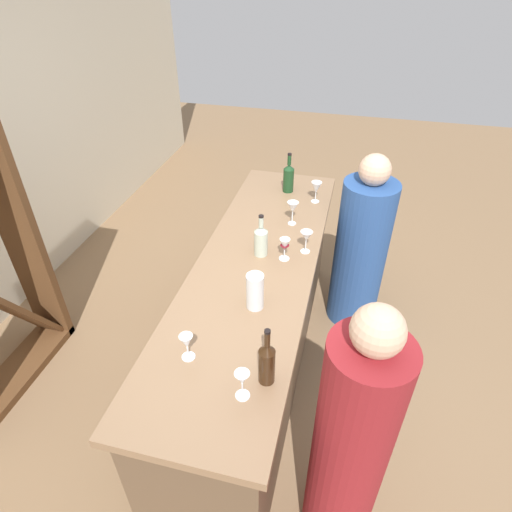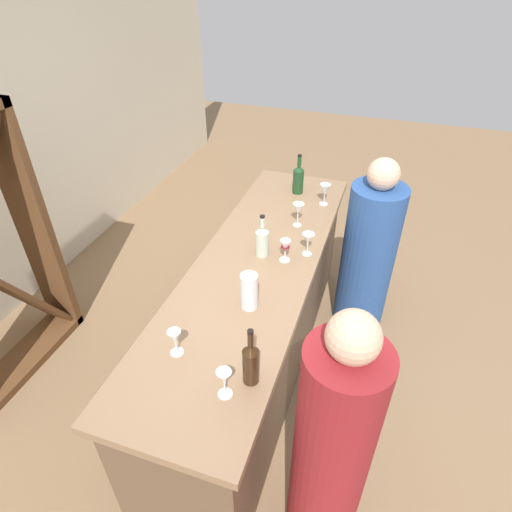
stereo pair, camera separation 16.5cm
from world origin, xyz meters
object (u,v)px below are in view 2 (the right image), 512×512
at_px(wine_glass_far_left, 285,247).
at_px(person_left_guest, 368,256).
at_px(wine_glass_far_right, 175,338).
at_px(water_pitcher, 249,291).
at_px(wine_bottle_center_olive_green, 298,179).
at_px(wine_glass_near_center, 325,191).
at_px(wine_bottle_leftmost_amber_brown, 251,362).
at_px(person_center_guest, 330,459).
at_px(wine_glass_far_center, 298,210).
at_px(wine_bottle_second_left_clear_pale, 262,240).
at_px(wine_glass_near_right, 224,378).
at_px(wine_glass_near_left, 308,239).

height_order(wine_glass_far_left, person_left_guest, person_left_guest).
xyz_separation_m(wine_glass_far_right, water_pitcher, (0.41, -0.22, 0.01)).
distance_m(wine_glass_far_left, wine_glass_far_right, 0.92).
bearing_deg(person_left_guest, wine_bottle_center_olive_green, -11.64).
distance_m(wine_glass_near_center, wine_glass_far_right, 1.68).
relative_size(wine_bottle_center_olive_green, wine_glass_near_center, 1.93).
bearing_deg(wine_bottle_leftmost_amber_brown, wine_bottle_center_olive_green, 7.46).
bearing_deg(wine_bottle_center_olive_green, person_center_guest, -161.65).
relative_size(wine_glass_near_center, water_pitcher, 0.77).
height_order(wine_bottle_center_olive_green, wine_glass_far_center, wine_bottle_center_olive_green).
bearing_deg(wine_glass_far_center, wine_glass_near_center, -18.03).
distance_m(wine_glass_far_left, person_left_guest, 0.91).
height_order(wine_glass_near_center, person_left_guest, person_left_guest).
xyz_separation_m(wine_bottle_second_left_clear_pale, person_center_guest, (-1.04, -0.65, -0.33)).
height_order(wine_bottle_second_left_clear_pale, wine_glass_near_right, wine_bottle_second_left_clear_pale).
height_order(wine_bottle_center_olive_green, wine_glass_near_right, wine_bottle_center_olive_green).
distance_m(wine_glass_near_right, wine_glass_far_left, 1.02).
bearing_deg(wine_glass_far_right, wine_glass_near_left, -22.41).
height_order(wine_bottle_center_olive_green, water_pitcher, wine_bottle_center_olive_green).
bearing_deg(person_center_guest, wine_glass_far_left, -42.37).
bearing_deg(wine_glass_near_left, wine_bottle_leftmost_amber_brown, 178.90).
bearing_deg(wine_bottle_leftmost_amber_brown, wine_glass_near_center, 0.20).
bearing_deg(person_center_guest, water_pitcher, -23.32).
bearing_deg(wine_bottle_second_left_clear_pale, wine_glass_near_center, -17.64).
distance_m(wine_glass_near_center, wine_glass_near_right, 1.79).
height_order(wine_glass_far_right, person_center_guest, person_center_guest).
bearing_deg(person_left_guest, wine_glass_far_left, 62.69).
height_order(wine_glass_near_right, person_center_guest, person_center_guest).
distance_m(wine_bottle_center_olive_green, wine_glass_far_center, 0.48).
xyz_separation_m(wine_bottle_center_olive_green, wine_glass_far_right, (-1.76, 0.15, -0.02)).
distance_m(wine_bottle_leftmost_amber_brown, wine_glass_near_left, 1.02).
relative_size(wine_glass_near_left, person_center_guest, 0.09).
relative_size(wine_bottle_leftmost_amber_brown, person_center_guest, 0.20).
xyz_separation_m(wine_glass_far_center, person_left_guest, (0.24, -0.50, -0.44)).
distance_m(wine_bottle_leftmost_amber_brown, wine_glass_near_right, 0.13).
xyz_separation_m(wine_bottle_second_left_clear_pale, water_pitcher, (-0.47, -0.08, -0.00)).
xyz_separation_m(person_left_guest, person_center_guest, (-1.69, -0.02, 0.09)).
bearing_deg(wine_glass_far_center, wine_glass_near_left, -155.74).
bearing_deg(wine_glass_near_center, wine_glass_near_left, -177.80).
relative_size(wine_glass_near_right, wine_glass_far_center, 0.88).
bearing_deg(wine_bottle_second_left_clear_pale, wine_glass_near_left, -70.72).
height_order(wine_bottle_second_left_clear_pale, wine_glass_near_left, wine_bottle_second_left_clear_pale).
bearing_deg(wine_glass_near_right, wine_bottle_second_left_clear_pale, 9.10).
distance_m(wine_bottle_second_left_clear_pale, wine_glass_far_left, 0.15).
height_order(wine_bottle_leftmost_amber_brown, person_left_guest, person_left_guest).
bearing_deg(wine_glass_near_right, wine_glass_far_center, 1.58).
distance_m(wine_bottle_second_left_clear_pale, wine_glass_near_center, 0.79).
bearing_deg(wine_bottle_second_left_clear_pale, person_center_guest, -148.21).
distance_m(wine_bottle_leftmost_amber_brown, wine_glass_far_center, 1.33).
relative_size(wine_glass_far_right, person_center_guest, 0.09).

